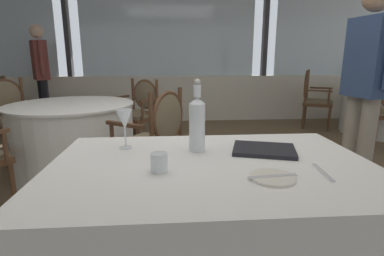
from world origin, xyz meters
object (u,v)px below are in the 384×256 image
at_px(wine_glass, 125,120).
at_px(dining_chair_1_0, 375,93).
at_px(water_tumbler, 159,162).
at_px(dining_chair_1_1, 313,95).
at_px(side_plate, 273,177).
at_px(dining_chair_0_0, 13,113).
at_px(water_bottle, 197,123).
at_px(menu_book, 264,150).
at_px(dining_chair_0_3, 139,108).
at_px(diner_person_1, 366,79).
at_px(diner_person_0, 41,71).
at_px(dining_chair_0_2, 156,136).

distance_m(wine_glass, dining_chair_1_0, 5.58).
height_order(water_tumbler, dining_chair_1_0, dining_chair_1_0).
height_order(dining_chair_1_0, dining_chair_1_1, dining_chair_1_1).
xyz_separation_m(side_plate, dining_chair_0_0, (-2.22, 2.55, -0.20)).
bearing_deg(wine_glass, water_bottle, -11.37).
distance_m(menu_book, dining_chair_1_1, 4.06).
bearing_deg(water_tumbler, dining_chair_0_3, 97.42).
xyz_separation_m(dining_chair_1_0, dining_chair_1_1, (-1.40, -0.40, 0.03)).
relative_size(dining_chair_1_1, diner_person_1, 0.56).
bearing_deg(dining_chair_1_0, dining_chair_0_3, -42.39).
bearing_deg(dining_chair_0_3, dining_chair_0_0, -45.22).
xyz_separation_m(wine_glass, water_tumbler, (0.18, -0.33, -0.10)).
relative_size(wine_glass, diner_person_0, 0.12).
bearing_deg(wine_glass, diner_person_0, 117.25).
bearing_deg(dining_chair_0_3, dining_chair_1_1, 144.50).
height_order(water_bottle, dining_chair_1_1, water_bottle).
distance_m(side_plate, dining_chair_0_0, 3.39).
relative_size(dining_chair_0_0, diner_person_1, 0.54).
relative_size(dining_chair_0_3, diner_person_0, 0.54).
bearing_deg(diner_person_0, wine_glass, 85.49).
relative_size(water_tumbler, diner_person_1, 0.04).
bearing_deg(water_tumbler, diner_person_0, 117.35).
height_order(dining_chair_1_1, diner_person_0, diner_person_0).
xyz_separation_m(dining_chair_0_2, diner_person_0, (-1.98, 2.70, 0.42)).
bearing_deg(dining_chair_0_2, dining_chair_0_3, -44.90).
bearing_deg(water_bottle, dining_chair_1_0, 46.48).
bearing_deg(side_plate, menu_book, 77.93).
relative_size(dining_chair_0_2, dining_chair_1_0, 1.05).
distance_m(dining_chair_1_1, diner_person_0, 4.55).
bearing_deg(water_bottle, dining_chair_0_2, 103.91).
relative_size(water_tumbler, dining_chair_0_2, 0.08).
bearing_deg(menu_book, diner_person_0, 140.44).
bearing_deg(water_tumbler, dining_chair_1_0, 46.99).
height_order(water_tumbler, dining_chair_0_2, dining_chair_0_2).
xyz_separation_m(dining_chair_1_0, diner_person_0, (-5.93, -0.18, 0.43)).
distance_m(side_plate, water_bottle, 0.46).
distance_m(dining_chair_1_0, dining_chair_1_1, 1.45).
relative_size(water_bottle, dining_chair_0_2, 0.37).
distance_m(wine_glass, dining_chair_0_0, 2.68).
bearing_deg(dining_chair_1_0, side_plate, -10.19).
distance_m(water_bottle, water_tumbler, 0.33).
xyz_separation_m(water_bottle, dining_chair_0_2, (-0.25, 1.02, -0.33)).
height_order(dining_chair_0_2, diner_person_1, diner_person_1).
distance_m(side_plate, dining_chair_0_3, 2.93).
bearing_deg(wine_glass, dining_chair_0_3, 94.19).
bearing_deg(dining_chair_0_3, water_tumbler, 41.65).
height_order(dining_chair_0_3, diner_person_1, diner_person_1).
distance_m(water_bottle, dining_chair_0_2, 1.10).
xyz_separation_m(dining_chair_0_2, dining_chair_1_1, (2.55, 2.48, 0.01)).
height_order(water_bottle, dining_chair_0_3, water_bottle).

